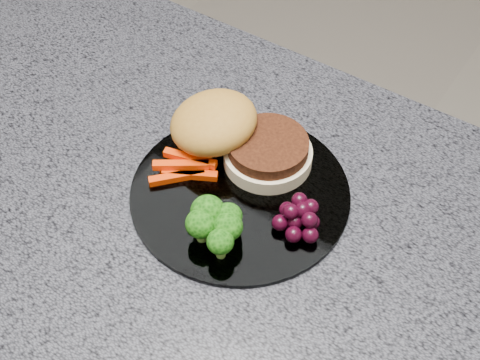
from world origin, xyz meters
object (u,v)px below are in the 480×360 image
at_px(island_cabinet, 192,359).
at_px(plate, 240,193).
at_px(burger, 233,135).
at_px(grape_bunch, 300,217).

relative_size(island_cabinet, plate, 4.62).
distance_m(island_cabinet, burger, 0.51).
relative_size(island_cabinet, grape_bunch, 20.56).
bearing_deg(grape_bunch, plate, 176.72).
relative_size(plate, burger, 1.31).
relative_size(island_cabinet, burger, 6.04).
relative_size(plate, grape_bunch, 4.45).
xyz_separation_m(plate, grape_bunch, (0.08, -0.00, 0.02)).
bearing_deg(island_cabinet, burger, 68.95).
xyz_separation_m(island_cabinet, plate, (0.08, 0.03, 0.47)).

